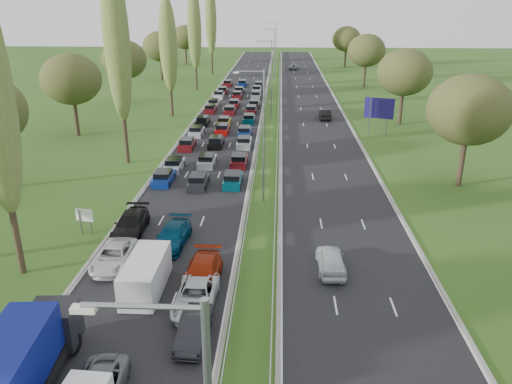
{
  "coord_description": "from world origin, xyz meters",
  "views": [
    {
      "loc": [
        5.89,
        -0.16,
        17.36
      ],
      "look_at": [
        3.89,
        41.25,
        1.5
      ],
      "focal_mm": 35.0,
      "sensor_mm": 36.0,
      "label": 1
    }
  ],
  "objects_px": {
    "info_sign": "(85,218)",
    "blue_lorry": "(22,362)",
    "near_car_3": "(131,224)",
    "direction_sign": "(379,110)",
    "near_car_2": "(114,256)",
    "white_van_rear": "(147,273)"
  },
  "relations": [
    {
      "from": "info_sign",
      "to": "blue_lorry",
      "type": "bearing_deg",
      "value": -77.99
    },
    {
      "from": "near_car_3",
      "to": "direction_sign",
      "type": "height_order",
      "value": "direction_sign"
    },
    {
      "from": "info_sign",
      "to": "direction_sign",
      "type": "distance_m",
      "value": 43.64
    },
    {
      "from": "near_car_2",
      "to": "near_car_3",
      "type": "xyz_separation_m",
      "value": [
        -0.32,
        5.26,
        0.09
      ]
    },
    {
      "from": "near_car_3",
      "to": "blue_lorry",
      "type": "distance_m",
      "value": 17.7
    },
    {
      "from": "near_car_2",
      "to": "direction_sign",
      "type": "distance_m",
      "value": 45.28
    },
    {
      "from": "info_sign",
      "to": "white_van_rear",
      "type": "bearing_deg",
      "value": -48.37
    },
    {
      "from": "direction_sign",
      "to": "white_van_rear",
      "type": "bearing_deg",
      "value": -118.31
    },
    {
      "from": "blue_lorry",
      "to": "white_van_rear",
      "type": "height_order",
      "value": "blue_lorry"
    },
    {
      "from": "near_car_2",
      "to": "near_car_3",
      "type": "distance_m",
      "value": 5.27
    },
    {
      "from": "near_car_3",
      "to": "info_sign",
      "type": "relative_size",
      "value": 2.63
    },
    {
      "from": "near_car_3",
      "to": "blue_lorry",
      "type": "relative_size",
      "value": 0.64
    },
    {
      "from": "near_car_2",
      "to": "blue_lorry",
      "type": "relative_size",
      "value": 0.59
    },
    {
      "from": "white_van_rear",
      "to": "direction_sign",
      "type": "height_order",
      "value": "direction_sign"
    },
    {
      "from": "near_car_2",
      "to": "white_van_rear",
      "type": "height_order",
      "value": "white_van_rear"
    },
    {
      "from": "near_car_2",
      "to": "near_car_3",
      "type": "relative_size",
      "value": 0.93
    },
    {
      "from": "white_van_rear",
      "to": "direction_sign",
      "type": "relative_size",
      "value": 1.06
    },
    {
      "from": "near_car_2",
      "to": "info_sign",
      "type": "bearing_deg",
      "value": 127.67
    },
    {
      "from": "near_car_3",
      "to": "direction_sign",
      "type": "bearing_deg",
      "value": 50.34
    },
    {
      "from": "near_car_3",
      "to": "near_car_2",
      "type": "bearing_deg",
      "value": -88.28
    },
    {
      "from": "white_van_rear",
      "to": "info_sign",
      "type": "height_order",
      "value": "white_van_rear"
    },
    {
      "from": "near_car_2",
      "to": "direction_sign",
      "type": "bearing_deg",
      "value": 56.27
    }
  ]
}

